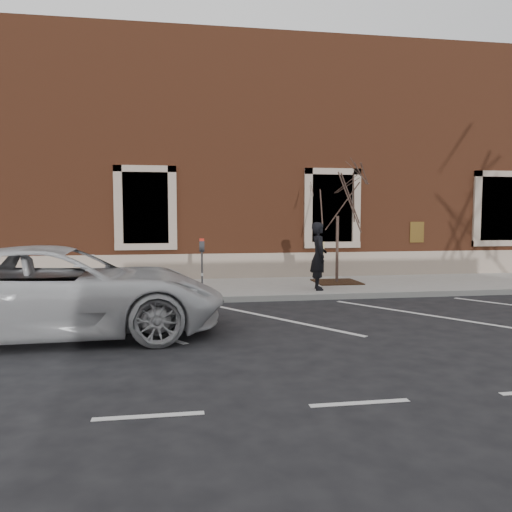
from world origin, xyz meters
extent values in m
plane|color=#28282B|center=(0.00, 0.00, 0.00)|extent=(120.00, 120.00, 0.00)
cube|color=beige|center=(0.00, 1.75, 0.07)|extent=(40.00, 3.50, 0.15)
cube|color=#9E9E99|center=(0.00, -0.05, 0.07)|extent=(40.00, 0.12, 0.15)
cube|color=brown|center=(0.00, 7.75, 4.00)|extent=(40.00, 8.50, 8.00)
cube|color=tan|center=(0.00, 3.53, 0.55)|extent=(40.00, 0.06, 0.80)
cube|color=black|center=(-3.00, 3.65, 2.40)|extent=(1.40, 0.30, 2.20)
cube|color=tan|center=(-3.00, 3.48, 1.20)|extent=(1.90, 0.20, 0.20)
cube|color=black|center=(3.00, 3.65, 2.40)|extent=(1.40, 0.30, 2.20)
cube|color=tan|center=(3.00, 3.48, 1.20)|extent=(1.90, 0.20, 0.20)
cube|color=black|center=(9.00, 3.65, 2.40)|extent=(1.40, 0.30, 2.20)
cube|color=tan|center=(9.00, 3.48, 1.20)|extent=(1.90, 0.20, 0.20)
imported|color=black|center=(1.74, 0.67, 1.07)|extent=(0.51, 0.72, 1.84)
cylinder|color=#595B60|center=(-1.42, 0.62, 0.69)|extent=(0.05, 0.05, 1.08)
cube|color=black|center=(-1.42, 0.62, 1.37)|extent=(0.13, 0.10, 0.28)
cube|color=red|center=(-1.42, 0.62, 1.54)|extent=(0.12, 0.09, 0.06)
cube|color=white|center=(-1.42, 0.57, 0.63)|extent=(0.05, 0.00, 0.08)
cube|color=#372411|center=(2.69, 1.99, 0.17)|extent=(1.30, 1.30, 0.03)
cylinder|color=#433029|center=(2.69, 1.99, 1.15)|extent=(0.09, 0.09, 2.00)
imported|color=silver|center=(-4.15, -3.02, 0.82)|extent=(6.02, 3.02, 1.63)
camera|label=1|loc=(-2.08, -12.36, 2.18)|focal=35.00mm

